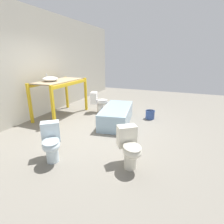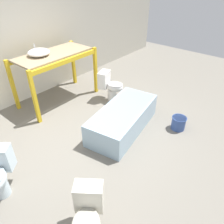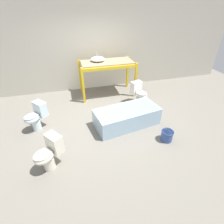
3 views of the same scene
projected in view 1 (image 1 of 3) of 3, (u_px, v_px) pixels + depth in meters
The scene contains 9 objects.
ground_plane at pixel (94, 128), 4.69m from camera, with size 12.00×12.00×0.00m, color slate.
warehouse_wall_rear at pixel (26, 65), 4.97m from camera, with size 10.80×0.08×3.20m.
shelving_rack at pixel (60, 86), 5.40m from camera, with size 1.78×0.87×1.14m.
sink_basin at pixel (50, 79), 5.11m from camera, with size 0.45×0.44×0.22m.
bathtub_main at pixel (117, 114), 5.00m from camera, with size 1.75×1.00×0.46m.
toilet_near at pixel (51, 142), 3.14m from camera, with size 0.64×0.60×0.70m.
toilet_far at pixel (130, 147), 2.96m from camera, with size 0.64×0.59×0.70m.
toilet_extra at pixel (99, 102), 5.91m from camera, with size 0.47×0.63×0.70m.
bucket_white at pixel (150, 114), 5.36m from camera, with size 0.29×0.29×0.26m.
Camera 1 is at (-3.84, -2.07, 1.85)m, focal length 28.00 mm.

